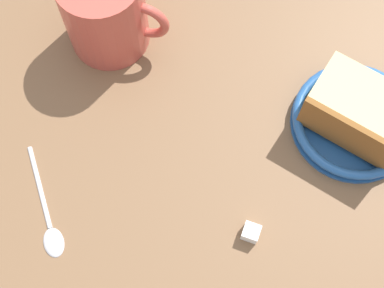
{
  "coord_description": "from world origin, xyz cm",
  "views": [
    {
      "loc": [
        -0.76,
        22.04,
        53.58
      ],
      "look_at": [
        3.97,
        3.23,
        3.0
      ],
      "focal_mm": 51.87,
      "sensor_mm": 36.0,
      "label": 1
    }
  ],
  "objects_px": {
    "small_plate": "(354,121)",
    "cake_slice": "(360,113)",
    "sugar_cube": "(251,232)",
    "tea_mug": "(106,11)",
    "teaspoon": "(48,224)"
  },
  "relations": [
    {
      "from": "sugar_cube",
      "to": "cake_slice",
      "type": "bearing_deg",
      "value": -119.85
    },
    {
      "from": "small_plate",
      "to": "cake_slice",
      "type": "height_order",
      "value": "cake_slice"
    },
    {
      "from": "cake_slice",
      "to": "sugar_cube",
      "type": "height_order",
      "value": "cake_slice"
    },
    {
      "from": "cake_slice",
      "to": "teaspoon",
      "type": "height_order",
      "value": "cake_slice"
    },
    {
      "from": "cake_slice",
      "to": "tea_mug",
      "type": "bearing_deg",
      "value": -8.93
    },
    {
      "from": "small_plate",
      "to": "tea_mug",
      "type": "xyz_separation_m",
      "value": [
        0.28,
        -0.04,
        0.04
      ]
    },
    {
      "from": "teaspoon",
      "to": "small_plate",
      "type": "bearing_deg",
      "value": -146.81
    },
    {
      "from": "small_plate",
      "to": "tea_mug",
      "type": "bearing_deg",
      "value": -8.38
    },
    {
      "from": "small_plate",
      "to": "cake_slice",
      "type": "distance_m",
      "value": 0.03
    },
    {
      "from": "cake_slice",
      "to": "tea_mug",
      "type": "distance_m",
      "value": 0.28
    },
    {
      "from": "cake_slice",
      "to": "teaspoon",
      "type": "distance_m",
      "value": 0.33
    },
    {
      "from": "cake_slice",
      "to": "tea_mug",
      "type": "height_order",
      "value": "tea_mug"
    },
    {
      "from": "small_plate",
      "to": "tea_mug",
      "type": "relative_size",
      "value": 1.14
    },
    {
      "from": "small_plate",
      "to": "sugar_cube",
      "type": "height_order",
      "value": "small_plate"
    },
    {
      "from": "teaspoon",
      "to": "tea_mug",
      "type": "bearing_deg",
      "value": -89.32
    }
  ]
}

